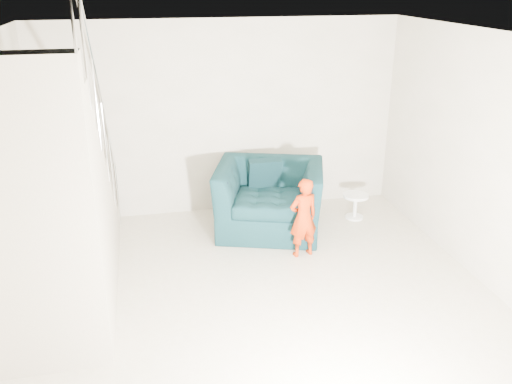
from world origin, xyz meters
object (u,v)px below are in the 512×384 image
toddler (303,218)px  side_table (355,202)px  staircase (55,224)px  armchair (269,198)px

toddler → side_table: 1.40m
toddler → side_table: (1.04, 0.89, -0.26)m
staircase → armchair: bearing=29.0°
toddler → armchair: bearing=-85.8°
armchair → toddler: size_ratio=1.38×
armchair → side_table: bearing=21.6°
staircase → toddler: bearing=11.9°
armchair → staircase: (-2.49, -1.38, 0.50)m
toddler → side_table: toddler is taller
armchair → staircase: bearing=-133.1°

